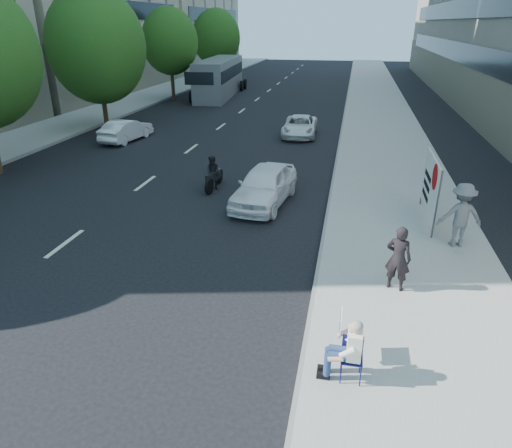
% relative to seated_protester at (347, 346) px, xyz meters
% --- Properties ---
extents(ground, '(160.00, 160.00, 0.00)m').
position_rel_seated_protester_xyz_m(ground, '(-2.29, 2.34, -0.87)').
color(ground, black).
rests_on(ground, ground).
extents(near_sidewalk, '(5.00, 120.00, 0.15)m').
position_rel_seated_protester_xyz_m(near_sidewalk, '(1.71, 22.34, -0.80)').
color(near_sidewalk, gray).
rests_on(near_sidewalk, ground).
extents(far_sidewalk, '(4.50, 120.00, 0.15)m').
position_rel_seated_protester_xyz_m(far_sidewalk, '(-19.04, 22.34, -0.80)').
color(far_sidewalk, gray).
rests_on(far_sidewalk, ground).
extents(tree_far_c, '(6.00, 6.00, 8.47)m').
position_rel_seated_protester_xyz_m(tree_far_c, '(-15.99, 20.34, 4.15)').
color(tree_far_c, '#382616').
rests_on(tree_far_c, ground).
extents(tree_far_d, '(4.80, 4.80, 7.65)m').
position_rel_seated_protester_xyz_m(tree_far_d, '(-15.99, 32.34, 4.01)').
color(tree_far_d, '#382616').
rests_on(tree_far_d, ground).
extents(tree_far_e, '(5.40, 5.40, 7.89)m').
position_rel_seated_protester_xyz_m(tree_far_e, '(-15.99, 46.34, 3.91)').
color(tree_far_e, '#382616').
rests_on(tree_far_e, ground).
extents(seated_protester, '(0.83, 1.12, 1.31)m').
position_rel_seated_protester_xyz_m(seated_protester, '(0.00, 0.00, 0.00)').
color(seated_protester, '#131454').
rests_on(seated_protester, near_sidewalk).
extents(jogger, '(1.35, 0.88, 1.97)m').
position_rel_seated_protester_xyz_m(jogger, '(3.15, 6.43, 0.26)').
color(jogger, slate).
rests_on(jogger, near_sidewalk).
extents(pedestrian_woman, '(0.72, 0.58, 1.72)m').
position_rel_seated_protester_xyz_m(pedestrian_woman, '(1.16, 3.49, 0.14)').
color(pedestrian_woman, black).
rests_on(pedestrian_woman, near_sidewalk).
extents(protest_banner, '(0.08, 3.06, 2.20)m').
position_rel_seated_protester_xyz_m(protest_banner, '(2.49, 8.31, 0.53)').
color(protest_banner, '#4C4C4C').
rests_on(protest_banner, near_sidewalk).
extents(white_sedan_near, '(2.24, 4.47, 1.46)m').
position_rel_seated_protester_xyz_m(white_sedan_near, '(-3.29, 9.05, -0.14)').
color(white_sedan_near, white).
rests_on(white_sedan_near, ground).
extents(white_sedan_mid, '(1.82, 3.93, 1.25)m').
position_rel_seated_protester_xyz_m(white_sedan_mid, '(-13.09, 17.36, -0.25)').
color(white_sedan_mid, white).
rests_on(white_sedan_mid, ground).
extents(white_sedan_far, '(2.10, 4.31, 1.18)m').
position_rel_seated_protester_xyz_m(white_sedan_far, '(-3.32, 20.73, -0.28)').
color(white_sedan_far, white).
rests_on(white_sedan_far, ground).
extents(motorcycle, '(0.75, 2.05, 1.42)m').
position_rel_seated_protester_xyz_m(motorcycle, '(-5.66, 10.24, -0.24)').
color(motorcycle, black).
rests_on(motorcycle, ground).
extents(bus, '(3.63, 12.24, 3.30)m').
position_rel_seated_protester_xyz_m(bus, '(-12.66, 35.77, 0.76)').
color(bus, slate).
rests_on(bus, ground).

